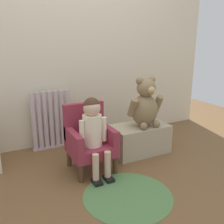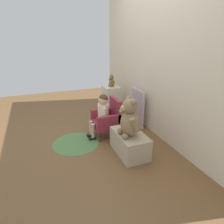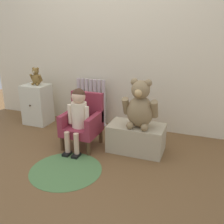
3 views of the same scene
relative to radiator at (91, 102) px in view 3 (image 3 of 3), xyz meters
The scene contains 10 objects.
ground_plane 1.10m from the radiator, 76.79° to the right, with size 6.00×6.00×0.00m, color brown.
back_wall 0.92m from the radiator, 27.47° to the left, with size 3.80×0.05×2.40m, color beige.
radiator is the anchor object (origin of this frame).
small_dresser 0.77m from the radiator, 162.54° to the right, with size 0.35×0.31×0.56m.
child_armchair 0.66m from the radiator, 72.93° to the right, with size 0.39×0.39×0.61m.
child_figure 0.77m from the radiator, 75.26° to the right, with size 0.25×0.35×0.69m.
low_bench 0.98m from the radiator, 34.25° to the right, with size 0.60×0.35×0.30m, color tan.
large_teddy_bear 1.04m from the radiator, 34.46° to the right, with size 0.38×0.26×0.52m.
small_teddy_bear 0.82m from the radiator, 163.20° to the right, with size 0.17×0.12×0.24m.
floor_rug 1.26m from the radiator, 76.72° to the right, with size 0.70×0.70×0.01m, color #4E7944.
Camera 3 is at (1.20, -1.96, 1.32)m, focal length 40.00 mm.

